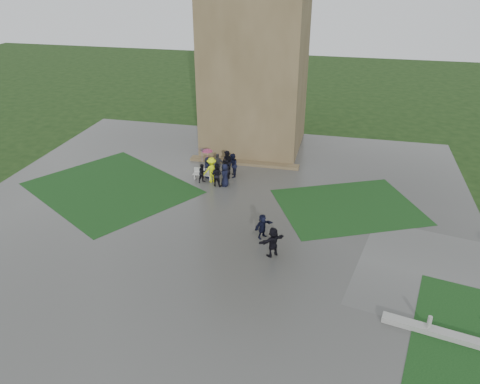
% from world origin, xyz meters
% --- Properties ---
extents(ground, '(120.00, 120.00, 0.00)m').
position_xyz_m(ground, '(0.00, 0.00, 0.00)').
color(ground, black).
extents(plaza, '(34.00, 34.00, 0.02)m').
position_xyz_m(plaza, '(0.00, 2.00, 0.01)').
color(plaza, '#3B3B39').
rests_on(plaza, ground).
extents(lawn_inset_left, '(14.10, 13.46, 0.01)m').
position_xyz_m(lawn_inset_left, '(-8.50, 4.00, 0.03)').
color(lawn_inset_left, '#123313').
rests_on(lawn_inset_left, plaza).
extents(lawn_inset_right, '(11.12, 10.15, 0.01)m').
position_xyz_m(lawn_inset_right, '(8.50, 5.00, 0.03)').
color(lawn_inset_right, '#123313').
rests_on(lawn_inset_right, plaza).
extents(tower, '(8.00, 8.00, 18.00)m').
position_xyz_m(tower, '(0.00, 15.00, 9.00)').
color(tower, brown).
rests_on(tower, ground).
extents(tower_plinth, '(9.00, 0.80, 0.22)m').
position_xyz_m(tower_plinth, '(0.00, 10.60, 0.13)').
color(tower_plinth, brown).
rests_on(tower_plinth, plaza).
extents(bench, '(1.52, 0.50, 0.87)m').
position_xyz_m(bench, '(-2.36, 6.99, 0.47)').
color(bench, '#A7A6A2').
rests_on(bench, plaza).
extents(visitor_cluster, '(2.83, 3.09, 2.71)m').
position_xyz_m(visitor_cluster, '(-1.33, 7.08, 1.19)').
color(visitor_cluster, black).
rests_on(visitor_cluster, plaza).
extents(pedestrian_mid, '(1.24, 1.47, 1.54)m').
position_xyz_m(pedestrian_mid, '(3.54, -0.13, 0.79)').
color(pedestrian_mid, black).
rests_on(pedestrian_mid, plaza).
extents(pedestrian_near, '(1.61, 1.57, 1.78)m').
position_xyz_m(pedestrian_near, '(4.46, -1.87, 0.91)').
color(pedestrian_near, black).
rests_on(pedestrian_near, plaza).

